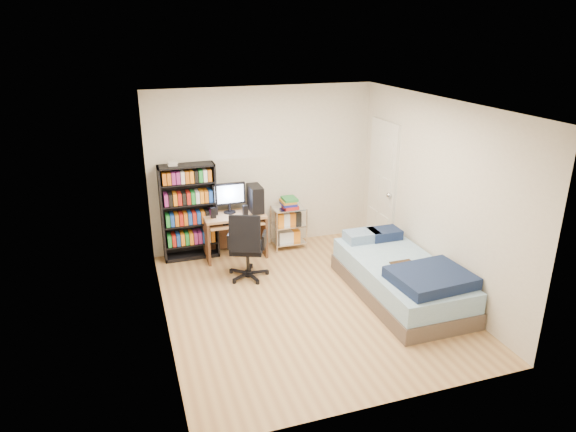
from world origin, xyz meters
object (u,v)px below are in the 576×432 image
object	(u,v)px
media_shelf	(189,211)
office_chair	(247,257)
bed	(402,278)
computer_desk	(239,217)

from	to	relation	value
media_shelf	office_chair	size ratio (longest dim) A/B	1.54
media_shelf	bed	distance (m)	3.21
computer_desk	bed	bearing A→B (deg)	-49.30
media_shelf	office_chair	world-z (taller)	media_shelf
office_chair	computer_desk	bearing A→B (deg)	106.19
office_chair	bed	world-z (taller)	office_chair
computer_desk	bed	size ratio (longest dim) A/B	0.54
computer_desk	office_chair	distance (m)	0.87
media_shelf	bed	bearing A→B (deg)	-40.74
computer_desk	bed	xyz separation A→B (m)	(1.67, -1.95, -0.35)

